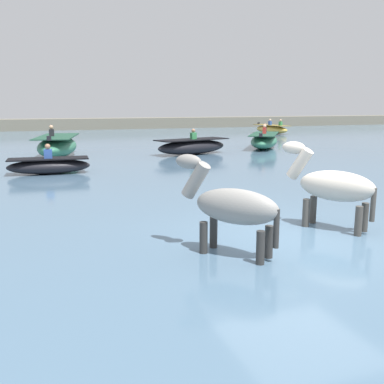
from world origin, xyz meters
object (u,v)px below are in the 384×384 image
at_px(boat_distant_east, 192,147).
at_px(horse_lead_pinto, 332,188).
at_px(boat_near_starboard, 264,141).
at_px(boat_distant_west, 57,146).
at_px(boat_mid_channel, 271,129).
at_px(horse_trailing_grey, 232,209).
at_px(boat_mid_outer, 49,166).

bearing_deg(boat_distant_east, horse_lead_pinto, -97.91).
xyz_separation_m(boat_near_starboard, boat_distant_west, (-10.47, -0.31, 0.07)).
height_order(horse_lead_pinto, boat_distant_east, horse_lead_pinto).
height_order(horse_lead_pinto, boat_mid_channel, horse_lead_pinto).
relative_size(horse_trailing_grey, boat_mid_channel, 0.49).
xyz_separation_m(horse_lead_pinto, boat_distant_west, (-4.17, 13.76, -0.31)).
relative_size(horse_lead_pinto, boat_distant_east, 0.52).
bearing_deg(boat_distant_west, horse_trailing_grey, -82.86).
xyz_separation_m(boat_distant_east, boat_distant_west, (-5.93, 1.14, 0.10)).
bearing_deg(horse_lead_pinto, boat_mid_channel, 62.67).
height_order(horse_trailing_grey, boat_near_starboard, horse_trailing_grey).
xyz_separation_m(boat_mid_channel, boat_mid_outer, (-17.36, -15.80, -0.07)).
bearing_deg(boat_distant_east, boat_distant_west, 169.10).
relative_size(horse_trailing_grey, boat_distant_west, 0.44).
bearing_deg(boat_mid_outer, boat_near_starboard, 26.09).
distance_m(boat_distant_east, boat_mid_channel, 16.10).
xyz_separation_m(horse_lead_pinto, boat_distant_east, (1.75, 12.62, -0.41)).
bearing_deg(boat_near_starboard, horse_lead_pinto, -114.12).
bearing_deg(boat_distant_west, boat_mid_outer, -96.09).
xyz_separation_m(boat_distant_east, boat_mid_outer, (-6.47, -3.95, -0.08)).
height_order(boat_mid_channel, boat_distant_west, boat_distant_west).
relative_size(boat_near_starboard, boat_mid_channel, 1.06).
bearing_deg(horse_trailing_grey, boat_near_starboard, 59.66).
distance_m(horse_lead_pinto, horse_trailing_grey, 2.47).
distance_m(horse_lead_pinto, boat_near_starboard, 15.42).
distance_m(boat_mid_outer, boat_distant_west, 5.12).
xyz_separation_m(horse_lead_pinto, boat_mid_outer, (-4.72, 8.67, -0.49)).
distance_m(horse_lead_pinto, boat_distant_east, 12.75).
relative_size(boat_distant_east, boat_mid_channel, 0.98).
distance_m(horse_trailing_grey, boat_mid_outer, 9.70).
height_order(boat_mid_channel, boat_mid_outer, boat_mid_channel).
height_order(boat_mid_outer, boat_distant_west, boat_distant_west).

